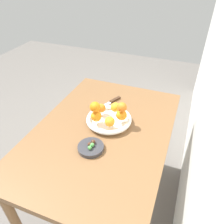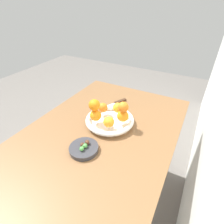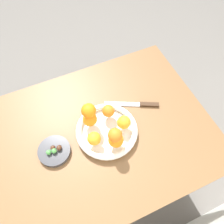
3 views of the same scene
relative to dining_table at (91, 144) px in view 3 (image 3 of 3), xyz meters
The scene contains 19 objects.
ground_plane 0.65m from the dining_table, ahead, with size 6.00×6.00×0.00m, color slate.
dining_table is the anchor object (origin of this frame).
fruit_bowl 0.13m from the dining_table, behind, with size 0.27×0.27×0.04m.
candy_dish 0.19m from the dining_table, ahead, with size 0.14×0.14×0.02m, color #333338.
orange_0 0.20m from the dining_table, 134.21° to the left, with size 0.06×0.06×0.06m, color orange.
orange_1 0.22m from the dining_table, 169.52° to the left, with size 0.06×0.06×0.06m, color orange.
orange_2 0.20m from the dining_table, 155.67° to the right, with size 0.06×0.06×0.06m, color orange.
orange_3 0.17m from the dining_table, 118.82° to the right, with size 0.06×0.06×0.06m, color orange.
orange_4 0.16m from the dining_table, 99.74° to the left, with size 0.06×0.06×0.06m, color orange.
orange_5 0.23m from the dining_table, 118.36° to the right, with size 0.06×0.06×0.06m, color orange.
orange_6 0.25m from the dining_table, 131.38° to the left, with size 0.06×0.06×0.06m, color orange.
candy_ball_0 0.20m from the dining_table, ahead, with size 0.02×0.02×0.02m, color #4C9947.
candy_ball_1 0.18m from the dining_table, ahead, with size 0.02×0.02×0.02m, color #472819.
candy_ball_2 0.20m from the dining_table, ahead, with size 0.02×0.02×0.02m, color #472819.
candy_ball_3 0.18m from the dining_table, ahead, with size 0.02×0.02×0.02m, color #472819.
candy_ball_4 0.20m from the dining_table, ahead, with size 0.02×0.02×0.02m, color #4C9947.
candy_ball_5 0.20m from the dining_table, ahead, with size 0.01×0.01×0.01m, color #472819.
candy_ball_6 0.22m from the dining_table, ahead, with size 0.02×0.02×0.02m, color #4C9947.
knife 0.29m from the dining_table, 166.36° to the right, with size 0.24×0.13×0.01m.
Camera 3 is at (0.07, 0.39, 1.63)m, focal length 35.00 mm.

